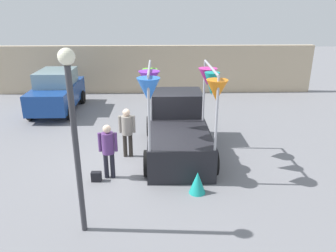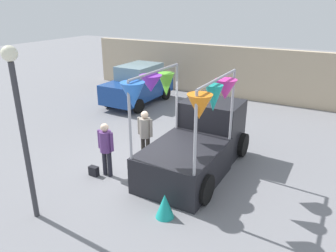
{
  "view_description": "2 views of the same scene",
  "coord_description": "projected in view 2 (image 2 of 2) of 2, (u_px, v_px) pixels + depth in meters",
  "views": [
    {
      "loc": [
        0.44,
        -9.42,
        4.64
      ],
      "look_at": [
        0.74,
        0.04,
        1.14
      ],
      "focal_mm": 35.0,
      "sensor_mm": 36.0,
      "label": 1
    },
    {
      "loc": [
        4.62,
        -7.51,
        4.72
      ],
      "look_at": [
        0.37,
        0.1,
        1.38
      ],
      "focal_mm": 35.0,
      "sensor_mm": 36.0,
      "label": 2
    }
  ],
  "objects": [
    {
      "name": "street_lamp",
      "position": [
        19.0,
        112.0,
        6.78
      ],
      "size": [
        0.32,
        0.32,
        3.93
      ],
      "color": "#333338",
      "rests_on": "ground"
    },
    {
      "name": "folded_kite_bundle_teal",
      "position": [
        165.0,
        206.0,
        7.55
      ],
      "size": [
        0.47,
        0.47,
        0.6
      ],
      "primitive_type": "cone",
      "rotation": [
        0.0,
        0.0,
        1.5
      ],
      "color": "teal",
      "rests_on": "ground"
    },
    {
      "name": "vendor_truck",
      "position": [
        198.0,
        139.0,
        9.68
      ],
      "size": [
        2.55,
        4.18,
        3.03
      ],
      "color": "black",
      "rests_on": "ground"
    },
    {
      "name": "brick_boundary_wall",
      "position": [
        244.0,
        73.0,
        16.52
      ],
      "size": [
        18.0,
        0.36,
        2.6
      ],
      "primitive_type": "cube",
      "color": "tan",
      "rests_on": "ground"
    },
    {
      "name": "ground_plane",
      "position": [
        156.0,
        167.0,
        9.92
      ],
      "size": [
        60.0,
        60.0,
        0.0
      ],
      "primitive_type": "plane",
      "color": "slate"
    },
    {
      "name": "person_customer",
      "position": [
        106.0,
        145.0,
        9.14
      ],
      "size": [
        0.53,
        0.34,
        1.6
      ],
      "color": "black",
      "rests_on": "ground"
    },
    {
      "name": "parked_car",
      "position": [
        138.0,
        84.0,
        15.85
      ],
      "size": [
        1.88,
        4.0,
        1.88
      ],
      "color": "navy",
      "rests_on": "ground"
    },
    {
      "name": "handbag",
      "position": [
        94.0,
        171.0,
        9.43
      ],
      "size": [
        0.28,
        0.16,
        0.28
      ],
      "primitive_type": "cube",
      "color": "black",
      "rests_on": "ground"
    },
    {
      "name": "person_vendor",
      "position": [
        145.0,
        131.0,
        10.08
      ],
      "size": [
        0.53,
        0.34,
        1.62
      ],
      "color": "#2D2823",
      "rests_on": "ground"
    }
  ]
}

